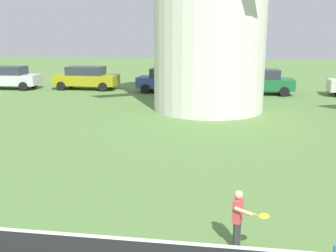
{
  "coord_description": "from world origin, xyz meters",
  "views": [
    {
      "loc": [
        1.49,
        -3.05,
        3.77
      ],
      "look_at": [
        0.42,
        3.89,
        2.14
      ],
      "focal_mm": 42.87,
      "sensor_mm": 36.0,
      "label": 1
    }
  ],
  "objects_px": {
    "player_far": "(239,216)",
    "parked_car_blue": "(169,80)",
    "parked_car_silver": "(8,77)",
    "parked_car_green": "(260,81)",
    "parked_car_mustard": "(86,78)"
  },
  "relations": [
    {
      "from": "parked_car_green",
      "to": "player_far",
      "type": "bearing_deg",
      "value": -95.03
    },
    {
      "from": "player_far",
      "to": "parked_car_blue",
      "type": "distance_m",
      "value": 19.57
    },
    {
      "from": "player_far",
      "to": "parked_car_blue",
      "type": "bearing_deg",
      "value": 102.26
    },
    {
      "from": "parked_car_silver",
      "to": "parked_car_green",
      "type": "bearing_deg",
      "value": 0.39
    },
    {
      "from": "player_far",
      "to": "parked_car_mustard",
      "type": "height_order",
      "value": "parked_car_mustard"
    },
    {
      "from": "parked_car_blue",
      "to": "parked_car_green",
      "type": "xyz_separation_m",
      "value": [
        5.85,
        0.05,
        0.0
      ]
    },
    {
      "from": "player_far",
      "to": "parked_car_blue",
      "type": "height_order",
      "value": "parked_car_blue"
    },
    {
      "from": "player_far",
      "to": "parked_car_blue",
      "type": "xyz_separation_m",
      "value": [
        -4.16,
        19.12,
        0.19
      ]
    },
    {
      "from": "parked_car_silver",
      "to": "parked_car_mustard",
      "type": "bearing_deg",
      "value": 6.82
    },
    {
      "from": "player_far",
      "to": "parked_car_green",
      "type": "relative_size",
      "value": 0.27
    },
    {
      "from": "parked_car_silver",
      "to": "parked_car_blue",
      "type": "bearing_deg",
      "value": 0.33
    },
    {
      "from": "player_far",
      "to": "parked_car_mustard",
      "type": "distance_m",
      "value": 22.1
    },
    {
      "from": "parked_car_silver",
      "to": "parked_car_green",
      "type": "distance_m",
      "value": 17.13
    },
    {
      "from": "parked_car_mustard",
      "to": "parked_car_blue",
      "type": "distance_m",
      "value": 5.87
    },
    {
      "from": "player_far",
      "to": "parked_car_green",
      "type": "bearing_deg",
      "value": 84.97
    }
  ]
}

